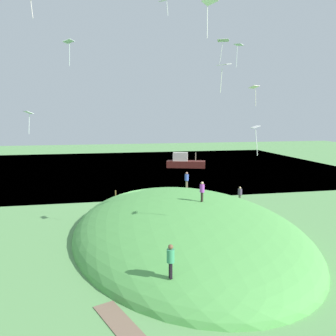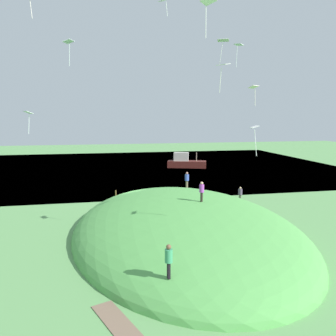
# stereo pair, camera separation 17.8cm
# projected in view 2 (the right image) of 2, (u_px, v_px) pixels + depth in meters

# --- Properties ---
(ground_plane) EXTENTS (160.00, 160.00, 0.00)m
(ground_plane) POSITION_uv_depth(u_px,v_px,m) (127.00, 207.00, 35.33)
(ground_plane) COLOR #5D9554
(lake_water) EXTENTS (50.26, 80.00, 0.40)m
(lake_water) POSITION_uv_depth(u_px,v_px,m) (114.00, 169.00, 62.21)
(lake_water) COLOR #355889
(lake_water) RESTS_ON ground_plane
(grass_hill) EXTENTS (26.16, 17.32, 4.99)m
(grass_hill) POSITION_uv_depth(u_px,v_px,m) (185.00, 232.00, 27.56)
(grass_hill) COLOR #529E4B
(grass_hill) RESTS_ON ground_plane
(boat_on_lake) EXTENTS (4.12, 7.08, 2.71)m
(boat_on_lake) POSITION_uv_depth(u_px,v_px,m) (185.00, 162.00, 61.95)
(boat_on_lake) COLOR #4B1B17
(boat_on_lake) RESTS_ON lake_water
(person_with_child) EXTENTS (0.53, 0.53, 1.59)m
(person_with_child) POSITION_uv_depth(u_px,v_px,m) (202.00, 189.00, 27.06)
(person_with_child) COLOR black
(person_with_child) RESTS_ON grass_hill
(person_near_shore) EXTENTS (0.60, 0.60, 1.81)m
(person_near_shore) POSITION_uv_depth(u_px,v_px,m) (187.00, 178.00, 37.80)
(person_near_shore) COLOR brown
(person_near_shore) RESTS_ON grass_hill
(person_walking_path) EXTENTS (0.44, 0.44, 1.73)m
(person_walking_path) POSITION_uv_depth(u_px,v_px,m) (169.00, 257.00, 16.81)
(person_walking_path) COLOR black
(person_walking_path) RESTS_ON grass_hill
(person_on_hilltop) EXTENTS (0.60, 0.60, 1.64)m
(person_on_hilltop) POSITION_uv_depth(u_px,v_px,m) (240.00, 193.00, 37.11)
(person_on_hilltop) COLOR #4F5445
(person_on_hilltop) RESTS_ON ground_plane
(kite_0) EXTENTS (1.06, 1.21, 2.27)m
(kite_0) POSITION_uv_depth(u_px,v_px,m) (223.00, 42.00, 31.56)
(kite_0) COLOR silver
(kite_1) EXTENTS (0.74, 0.82, 1.36)m
(kite_1) POSITION_uv_depth(u_px,v_px,m) (254.00, 88.00, 23.59)
(kite_1) COLOR #F6DCD3
(kite_2) EXTENTS (1.15, 1.11, 1.93)m
(kite_2) POSITION_uv_depth(u_px,v_px,m) (239.00, 46.00, 29.39)
(kite_2) COLOR white
(kite_4) EXTENTS (0.95, 0.87, 1.81)m
(kite_4) POSITION_uv_depth(u_px,v_px,m) (223.00, 67.00, 22.33)
(kite_4) COLOR white
(kite_5) EXTENTS (0.92, 0.83, 1.69)m
(kite_5) POSITION_uv_depth(u_px,v_px,m) (28.00, 114.00, 25.52)
(kite_5) COLOR white
(kite_6) EXTENTS (0.80, 0.73, 1.14)m
(kite_6) POSITION_uv_depth(u_px,v_px,m) (164.00, 1.00, 23.70)
(kite_6) COLOR white
(kite_7) EXTENTS (1.13, 1.09, 1.96)m
(kite_7) POSITION_uv_depth(u_px,v_px,m) (208.00, 3.00, 18.04)
(kite_7) COLOR white
(kite_8) EXTENTS (0.66, 0.49, 1.78)m
(kite_8) POSITION_uv_depth(u_px,v_px,m) (255.00, 130.00, 20.45)
(kite_8) COLOR white
(kite_9) EXTENTS (1.11, 0.94, 2.07)m
(kite_9) POSITION_uv_depth(u_px,v_px,m) (69.00, 43.00, 28.02)
(kite_9) COLOR white
(mooring_post) EXTENTS (0.14, 0.14, 1.21)m
(mooring_post) POSITION_uv_depth(u_px,v_px,m) (116.00, 196.00, 37.46)
(mooring_post) COLOR brown
(mooring_post) RESTS_ON ground_plane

